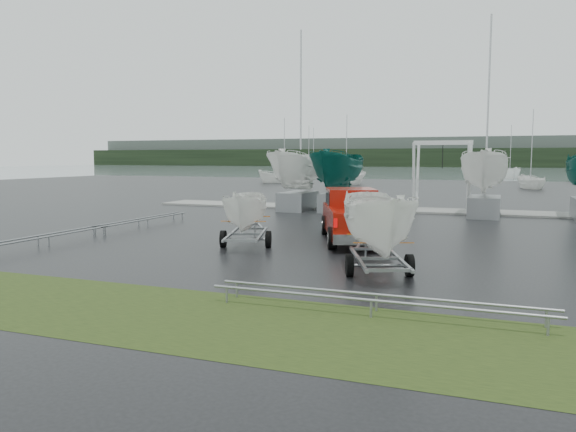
{
  "coord_description": "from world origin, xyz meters",
  "views": [
    {
      "loc": [
        6.34,
        -20.48,
        3.17
      ],
      "look_at": [
        -0.37,
        -2.95,
        1.2
      ],
      "focal_mm": 35.0,
      "sensor_mm": 36.0,
      "label": 1
    }
  ],
  "objects_px": {
    "boat_hoist": "(442,166)",
    "pickup_truck": "(353,214)",
    "trailer_parked": "(246,180)",
    "trailer_hitched": "(380,170)"
  },
  "relations": [
    {
      "from": "boat_hoist",
      "to": "pickup_truck",
      "type": "bearing_deg",
      "value": -99.16
    },
    {
      "from": "pickup_truck",
      "to": "boat_hoist",
      "type": "distance_m",
      "value": 12.93
    },
    {
      "from": "trailer_hitched",
      "to": "trailer_parked",
      "type": "bearing_deg",
      "value": 129.41
    },
    {
      "from": "pickup_truck",
      "to": "boat_hoist",
      "type": "relative_size",
      "value": 1.5
    },
    {
      "from": "trailer_hitched",
      "to": "trailer_parked",
      "type": "height_order",
      "value": "trailer_hitched"
    },
    {
      "from": "pickup_truck",
      "to": "trailer_hitched",
      "type": "distance_m",
      "value": 6.67
    },
    {
      "from": "pickup_truck",
      "to": "trailer_parked",
      "type": "distance_m",
      "value": 4.48
    },
    {
      "from": "trailer_hitched",
      "to": "trailer_parked",
      "type": "distance_m",
      "value": 6.23
    },
    {
      "from": "trailer_hitched",
      "to": "trailer_parked",
      "type": "xyz_separation_m",
      "value": [
        -5.39,
        3.1,
        -0.43
      ]
    },
    {
      "from": "trailer_parked",
      "to": "trailer_hitched",
      "type": "bearing_deg",
      "value": -47.71
    }
  ]
}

